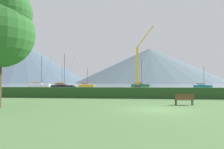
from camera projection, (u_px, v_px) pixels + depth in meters
name	position (u px, v px, depth m)	size (l,w,h in m)	color
ground_plane	(157.00, 110.00, 15.43)	(1000.00, 1000.00, 0.00)	#517A42
harbor_water	(140.00, 85.00, 151.41)	(320.00, 246.00, 0.00)	#8C9EA3
hedge_line	(149.00, 93.00, 26.37)	(80.00, 1.20, 1.30)	#284C23
sailboat_slip_1	(140.00, 85.00, 89.46)	(8.38, 3.69, 11.34)	#236B38
sailboat_slip_2	(40.00, 85.00, 81.60)	(9.06, 3.78, 11.89)	white
sailboat_slip_3	(86.00, 86.00, 86.96)	(7.13, 2.93, 7.52)	gold
sailboat_slip_5	(203.00, 86.00, 74.92)	(6.67, 2.46, 7.19)	#19707A
sailboat_slip_6	(61.00, 85.00, 104.09)	(7.50, 4.13, 9.78)	#9E9EA3
sailboat_slip_7	(63.00, 86.00, 65.30)	(7.60, 3.04, 10.33)	black
park_bench_near_path	(184.00, 99.00, 18.57)	(1.55, 0.57, 0.95)	brown
park_tree	(2.00, 29.00, 16.82)	(5.27, 5.27, 8.98)	#4C3823
dock_crane	(138.00, 68.00, 78.55)	(6.92, 2.00, 22.11)	#333338
distant_hill_west_ridge	(22.00, 63.00, 379.51)	(232.02, 232.02, 71.18)	#4C6070
distant_hill_central_peak	(149.00, 66.00, 346.09)	(234.19, 234.19, 54.69)	slate
distant_hill_east_ridge	(133.00, 70.00, 406.18)	(211.71, 211.71, 47.88)	slate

